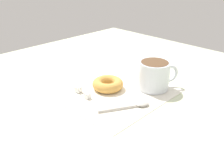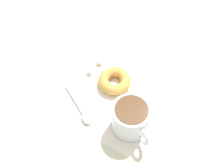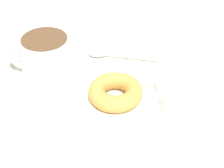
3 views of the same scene
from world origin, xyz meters
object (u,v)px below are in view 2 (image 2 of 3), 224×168
coffee_cup (131,118)px  sugar_cube (100,61)px  donut (115,81)px  sugar_cube_extra (90,71)px  spoon (82,113)px

coffee_cup → sugar_cube: size_ratio=6.95×
donut → sugar_cube_extra: 8.30cm
coffee_cup → sugar_cube_extra: (18.42, -9.48, -3.64)cm
spoon → sugar_cube: size_ratio=7.77×
spoon → sugar_cube: (5.11, -17.57, 0.44)cm
donut → sugar_cube: bearing=-31.2°
sugar_cube_extra → spoon: bearing=113.9°
donut → sugar_cube_extra: donut is taller
coffee_cup → spoon: 13.77cm
coffee_cup → sugar_cube: coffee_cup is taller
sugar_cube → sugar_cube_extra: size_ratio=1.14×
donut → spoon: (2.61, 12.90, -1.08)cm
coffee_cup → donut: coffee_cup is taller
spoon → sugar_cube_extra: (5.65, -12.76, 0.34)cm
sugar_cube_extra → sugar_cube: bearing=-96.5°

